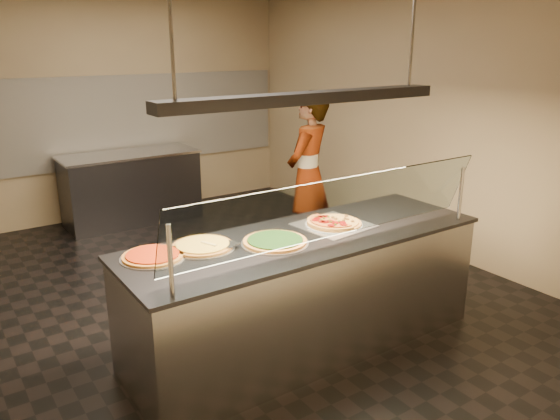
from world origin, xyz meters
TOP-DOWN VIEW (x-y plane):
  - ground at (0.00, 0.00)m, footprint 5.00×6.00m
  - wall_back at (0.00, 3.01)m, footprint 5.00×0.02m
  - wall_front at (0.00, -3.01)m, footprint 5.00×0.02m
  - wall_right at (2.51, 0.00)m, footprint 0.02×6.00m
  - tile_band at (0.00, 2.98)m, footprint 4.90×0.02m
  - serving_counter at (0.03, -1.28)m, footprint 2.85×0.94m
  - sneeze_guard at (0.03, -1.63)m, footprint 2.61×0.18m
  - perforated_tray at (0.35, -1.22)m, footprint 0.57×0.57m
  - half_pizza_pepperoni at (0.25, -1.22)m, footprint 0.26×0.45m
  - half_pizza_sausage at (0.46, -1.22)m, footprint 0.26×0.45m
  - pizza_spinach at (-0.26, -1.29)m, footprint 0.49×0.49m
  - pizza_cheese at (-0.73, -1.07)m, footprint 0.46×0.46m
  - pizza_tomato at (-1.09, -1.06)m, footprint 0.44×0.44m
  - pizza_spatula at (-0.65, -1.14)m, footprint 0.24×0.21m
  - prep_table at (0.00, 2.55)m, footprint 1.75×0.74m
  - worker at (1.23, 0.28)m, footprint 0.80×0.71m
  - heat_lamp_housing at (0.03, -1.28)m, footprint 2.30×0.18m
  - lamp_rod_left at (-0.97, -1.28)m, footprint 0.02×0.02m
  - lamp_rod_right at (1.03, -1.28)m, footprint 0.02×0.02m

SIDE VIEW (x-z plane):
  - ground at x=0.00m, z-range -0.02..0.00m
  - serving_counter at x=0.03m, z-range 0.00..0.93m
  - prep_table at x=0.00m, z-range 0.00..0.93m
  - worker at x=1.23m, z-range 0.00..1.84m
  - perforated_tray at x=0.35m, z-range 0.93..0.94m
  - pizza_tomato at x=-1.09m, z-range 0.93..0.96m
  - pizza_cheese at x=-0.73m, z-range 0.93..0.96m
  - pizza_spinach at x=-0.26m, z-range 0.93..0.96m
  - half_pizza_sausage at x=0.46m, z-range 0.94..0.98m
  - pizza_spatula at x=-0.65m, z-range 0.95..0.97m
  - half_pizza_pepperoni at x=0.25m, z-range 0.94..0.99m
  - sneeze_guard at x=0.03m, z-range 0.96..1.49m
  - tile_band at x=0.00m, z-range 0.70..1.90m
  - wall_back at x=0.00m, z-range 0.00..3.00m
  - wall_front at x=0.00m, z-range 0.00..3.00m
  - wall_right at x=2.51m, z-range 0.00..3.00m
  - heat_lamp_housing at x=0.03m, z-range 1.91..1.99m
  - lamp_rod_left at x=-0.97m, z-range 1.99..3.00m
  - lamp_rod_right at x=1.03m, z-range 1.99..3.00m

